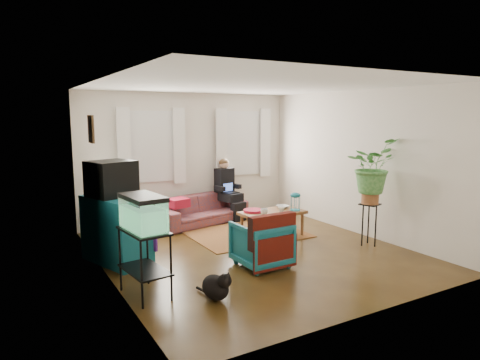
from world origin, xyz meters
TOP-DOWN VIEW (x-y plane):
  - floor at (0.00, 0.00)m, footprint 4.50×5.00m
  - ceiling at (0.00, 0.00)m, footprint 4.50×5.00m
  - wall_back at (0.00, 2.50)m, footprint 4.50×0.01m
  - wall_front at (0.00, -2.50)m, footprint 4.50×0.01m
  - wall_left at (-2.25, 0.00)m, footprint 0.01×5.00m
  - wall_right at (2.25, 0.00)m, footprint 0.01×5.00m
  - window_left at (-0.80, 2.48)m, footprint 1.08×0.04m
  - window_right at (1.25, 2.48)m, footprint 1.08×0.04m
  - curtains_left at (-0.80, 2.40)m, footprint 1.36×0.06m
  - curtains_right at (1.25, 2.40)m, footprint 1.36×0.06m
  - picture_frame at (-2.21, 0.85)m, footprint 0.04×0.32m
  - area_rug at (0.43, 0.92)m, footprint 2.01×1.61m
  - sofa at (0.05, 2.05)m, footprint 2.03×1.15m
  - seated_person at (0.72, 2.20)m, footprint 0.59×0.68m
  - side_table at (-1.65, 2.24)m, footprint 0.47×0.47m
  - table_lamp at (-1.65, 2.24)m, footprint 0.35×0.35m
  - dresser at (-1.99, 0.57)m, footprint 0.87×1.20m
  - crt_tv at (-2.01, 0.68)m, footprint 0.74×0.71m
  - aquarium_stand at (-2.00, -0.80)m, footprint 0.49×0.77m
  - aquarium at (-2.00, -0.80)m, footprint 0.44×0.70m
  - black_cat at (-1.33, -1.33)m, footprint 0.36×0.48m
  - armchair at (-0.24, -0.63)m, footprint 0.72×0.68m
  - serape_throw at (-0.23, -0.90)m, footprint 0.73×0.19m
  - coffee_table at (0.74, 0.53)m, footprint 1.16×0.67m
  - cup_a at (0.49, 0.41)m, footprint 0.13×0.13m
  - cup_b at (0.80, 0.34)m, footprint 0.11×0.11m
  - bowl at (1.04, 0.64)m, footprint 0.23×0.23m
  - snack_tray at (0.42, 0.66)m, footprint 0.37×0.37m
  - birdcage at (1.13, 0.39)m, footprint 0.19×0.19m
  - plant_stand at (1.85, -0.68)m, footprint 0.37×0.37m
  - potted_plant at (1.85, -0.68)m, footprint 0.98×0.90m

SIDE VIEW (x-z plane):
  - floor at x=0.00m, z-range -0.01..0.01m
  - area_rug at x=0.43m, z-range 0.00..0.01m
  - black_cat at x=-1.33m, z-range 0.00..0.37m
  - coffee_table at x=0.74m, z-range 0.00..0.47m
  - side_table at x=-1.65m, z-range 0.00..0.67m
  - plant_stand at x=1.85m, z-range 0.00..0.71m
  - armchair at x=-0.24m, z-range 0.00..0.72m
  - sofa at x=0.05m, z-range 0.00..0.75m
  - aquarium_stand at x=-2.00m, z-range 0.00..0.81m
  - dresser at x=-1.99m, z-range 0.00..0.97m
  - snack_tray at x=0.42m, z-range 0.47..0.51m
  - bowl at x=1.04m, z-range 0.47..0.52m
  - serape_throw at x=-0.23m, z-range 0.21..0.81m
  - cup_b at x=0.80m, z-range 0.47..0.56m
  - cup_a at x=0.49m, z-range 0.47..0.57m
  - seated_person at x=0.72m, z-range 0.00..1.14m
  - birdcage at x=1.13m, z-range 0.47..0.80m
  - table_lamp at x=-1.65m, z-range 0.65..1.26m
  - aquarium at x=-2.00m, z-range 0.81..1.24m
  - potted_plant at x=1.85m, z-range 0.75..1.65m
  - crt_tv at x=-2.01m, z-range 0.97..1.49m
  - wall_back at x=0.00m, z-range 0.00..2.60m
  - wall_front at x=0.00m, z-range 0.00..2.60m
  - wall_left at x=-2.25m, z-range 0.00..2.60m
  - wall_right at x=2.25m, z-range 0.00..2.60m
  - curtains_left at x=-0.80m, z-range 0.80..2.30m
  - curtains_right at x=1.25m, z-range 0.80..2.30m
  - window_left at x=-0.80m, z-range 0.86..2.24m
  - window_right at x=1.25m, z-range 0.86..2.24m
  - picture_frame at x=-2.21m, z-range 1.75..2.15m
  - ceiling at x=0.00m, z-range 2.60..2.60m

